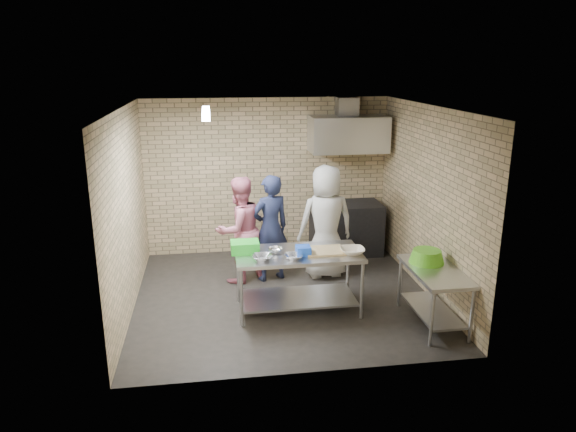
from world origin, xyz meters
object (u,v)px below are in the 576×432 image
object	(u,v)px
side_counter	(433,296)
stove	(346,228)
woman_white	(326,222)
bottle_green	(371,137)
prep_table	(298,282)
green_crate	(245,247)
green_basin	(427,256)
blue_tub	(303,251)
woman_pink	(240,230)
man_navy	(270,228)

from	to	relation	value
side_counter	stove	world-z (taller)	stove
woman_white	bottle_green	bearing A→B (deg)	-135.90
prep_table	stove	distance (m)	2.45
prep_table	green_crate	size ratio (longest dim) A/B	4.50
side_counter	stove	bearing A→B (deg)	99.29
green_crate	green_basin	bearing A→B (deg)	-11.97
green_crate	prep_table	bearing A→B (deg)	-9.73
prep_table	blue_tub	bearing A→B (deg)	-63.43
woman_pink	man_navy	bearing A→B (deg)	147.92
man_navy	woman_pink	xyz separation A→B (m)	(-0.47, 0.02, -0.01)
bottle_green	man_navy	xyz separation A→B (m)	(-1.90, -1.22, -1.18)
side_counter	woman_white	bearing A→B (deg)	120.28
green_basin	man_navy	xyz separation A→B (m)	(-1.88, 1.52, -0.00)
bottle_green	woman_pink	size ratio (longest dim) A/B	0.09
bottle_green	woman_white	size ratio (longest dim) A/B	0.08
side_counter	bottle_green	xyz separation A→B (m)	(0.00, 2.99, 1.64)
prep_table	man_navy	size ratio (longest dim) A/B	1.01
side_counter	blue_tub	distance (m)	1.77
green_basin	woman_white	xyz separation A→B (m)	(-1.02, 1.52, 0.06)
green_basin	woman_pink	bearing A→B (deg)	146.90
green_crate	man_navy	xyz separation A→B (m)	(0.46, 1.02, -0.08)
prep_table	green_crate	bearing A→B (deg)	170.27
bottle_green	woman_pink	bearing A→B (deg)	-153.08
side_counter	bottle_green	bearing A→B (deg)	90.00
stove	woman_pink	xyz separation A→B (m)	(-1.92, -0.97, 0.37)
prep_table	side_counter	world-z (taller)	prep_table
blue_tub	woman_pink	size ratio (longest dim) A/B	0.11
blue_tub	woman_white	bearing A→B (deg)	65.24
bottle_green	man_navy	bearing A→B (deg)	-147.26
woman_white	blue_tub	bearing A→B (deg)	59.80
bottle_green	side_counter	bearing A→B (deg)	-90.00
green_basin	woman_white	bearing A→B (deg)	123.68
prep_table	green_crate	distance (m)	0.86
green_basin	bottle_green	bearing A→B (deg)	89.58
green_basin	woman_pink	world-z (taller)	woman_pink
green_basin	woman_pink	distance (m)	2.81
stove	woman_white	bearing A→B (deg)	-121.00
blue_tub	man_navy	bearing A→B (deg)	103.24
green_crate	woman_white	xyz separation A→B (m)	(1.33, 1.03, -0.02)
stove	green_basin	size ratio (longest dim) A/B	2.61
prep_table	green_basin	distance (m)	1.74
man_navy	woman_white	size ratio (longest dim) A/B	0.93
stove	man_navy	size ratio (longest dim) A/B	0.72
prep_table	stove	world-z (taller)	stove
woman_white	side_counter	bearing A→B (deg)	114.83
green_basin	woman_white	size ratio (longest dim) A/B	0.26
side_counter	green_crate	distance (m)	2.53
stove	green_crate	bearing A→B (deg)	-133.66
woman_pink	side_counter	bearing A→B (deg)	113.23
green_crate	blue_tub	size ratio (longest dim) A/B	2.00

